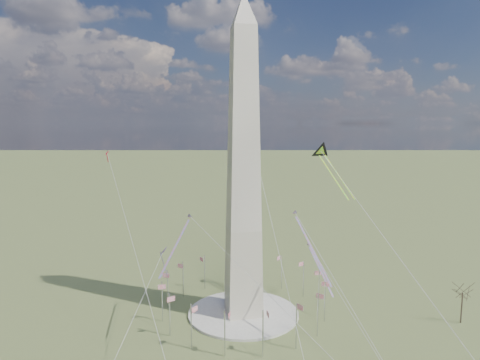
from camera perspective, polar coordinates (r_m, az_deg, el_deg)
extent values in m
plane|color=#4D5D2E|center=(146.49, 0.45, -17.47)|extent=(2000.00, 2000.00, 0.00)
cylinder|color=beige|center=(146.32, 0.45, -17.32)|extent=(36.00, 36.00, 0.80)
pyramid|color=silver|center=(137.02, 0.50, 21.85)|extent=(9.90, 9.90, 10.00)
cylinder|color=silver|center=(150.84, 10.49, -14.15)|extent=(0.36, 0.36, 13.00)
cube|color=red|center=(150.11, 10.35, -12.09)|extent=(2.40, 0.08, 1.50)
cylinder|color=silver|center=(158.86, 8.46, -12.96)|extent=(0.36, 0.36, 13.00)
cube|color=red|center=(158.00, 8.18, -11.03)|extent=(2.25, 0.99, 1.50)
cylinder|color=silver|center=(164.72, 5.57, -12.16)|extent=(0.36, 0.36, 13.00)
cube|color=red|center=(163.60, 5.19, -10.33)|extent=(1.75, 1.75, 1.50)
cylinder|color=silver|center=(167.78, 2.19, -11.75)|extent=(0.36, 0.36, 13.00)
cube|color=red|center=(166.31, 1.75, -10.00)|extent=(0.99, 2.25, 1.50)
cylinder|color=silver|center=(167.74, -1.35, -11.76)|extent=(0.36, 0.36, 13.00)
cube|color=red|center=(165.86, -1.81, -10.05)|extent=(0.08, 2.40, 1.50)
cylinder|color=silver|center=(164.60, -4.73, -12.16)|extent=(0.36, 0.36, 13.00)
cube|color=red|center=(162.31, -5.16, -10.48)|extent=(0.99, 2.25, 1.50)
cylinder|color=silver|center=(158.68, -7.60, -12.97)|extent=(0.36, 0.36, 13.00)
cube|color=red|center=(155.99, -7.96, -11.28)|extent=(1.75, 1.75, 1.50)
cylinder|color=silver|center=(150.62, -9.61, -14.16)|extent=(0.36, 0.36, 13.00)
cube|color=red|center=(147.61, -9.84, -12.42)|extent=(2.25, 0.99, 1.50)
cylinder|color=silver|center=(141.39, -10.33, -15.66)|extent=(0.36, 0.36, 13.00)
cube|color=red|center=(138.19, -10.37, -13.85)|extent=(2.40, 0.08, 1.50)
cylinder|color=silver|center=(132.32, -9.37, -17.33)|extent=(0.36, 0.36, 13.00)
cube|color=red|center=(129.09, -9.17, -15.41)|extent=(2.25, 0.99, 1.50)
cylinder|color=silver|center=(124.95, -6.51, -18.84)|extent=(0.36, 0.36, 13.00)
cube|color=red|center=(121.92, -6.06, -16.78)|extent=(1.75, 1.75, 1.50)
cylinder|color=silver|center=(120.81, -2.04, -19.77)|extent=(0.36, 0.36, 13.00)
cube|color=red|center=(118.20, -1.41, -17.55)|extent=(0.99, 2.25, 1.50)
cylinder|color=silver|center=(120.86, 3.07, -19.76)|extent=(0.36, 0.36, 13.00)
cube|color=red|center=(118.83, 3.73, -17.42)|extent=(0.08, 2.40, 1.50)
cylinder|color=silver|center=(125.11, 7.51, -18.82)|extent=(0.36, 0.36, 13.00)
cube|color=red|center=(123.64, 8.03, -16.45)|extent=(0.99, 2.25, 1.50)
cylinder|color=silver|center=(132.53, 10.32, -17.31)|extent=(0.36, 0.36, 13.00)
cube|color=red|center=(131.51, 10.62, -15.00)|extent=(1.75, 1.75, 1.50)
cylinder|color=silver|center=(141.63, 11.24, -15.65)|extent=(0.36, 0.36, 13.00)
cube|color=red|center=(140.86, 11.30, -13.46)|extent=(2.25, 0.99, 1.50)
cylinder|color=#433628|center=(155.16, 27.45, -14.90)|extent=(0.39, 0.39, 9.83)
cube|color=yellow|center=(143.36, 13.10, 0.48)|extent=(3.39, 17.79, 12.60)
cube|color=yellow|center=(142.11, 12.32, 0.45)|extent=(3.39, 17.79, 12.60)
cube|color=#431870|center=(143.42, -10.17, -9.31)|extent=(2.43, 3.56, 2.70)
cube|color=red|center=(144.77, -10.13, -11.01)|extent=(2.44, 2.77, 9.35)
cube|color=red|center=(126.73, 9.62, -9.05)|extent=(3.24, 22.88, 14.38)
cube|color=red|center=(125.13, -8.66, -8.83)|extent=(9.89, 16.99, 11.99)
cube|color=red|center=(148.41, 10.70, -11.78)|extent=(2.21, 18.02, 11.30)
cube|color=red|center=(167.82, -17.30, 3.48)|extent=(1.22, 1.80, 1.63)
cube|color=red|center=(167.95, -17.27, 2.88)|extent=(0.59, 1.42, 3.73)
cube|color=white|center=(185.19, 0.85, 8.61)|extent=(1.17, 1.78, 1.59)
cube|color=white|center=(185.16, 0.85, 8.07)|extent=(0.61, 1.39, 3.65)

